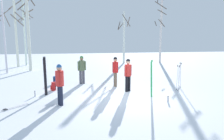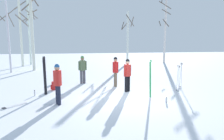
# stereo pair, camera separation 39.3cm
# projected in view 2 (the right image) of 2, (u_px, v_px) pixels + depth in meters

# --- Properties ---
(ground_plane) EXTENTS (60.00, 60.00, 0.00)m
(ground_plane) POSITION_uv_depth(u_px,v_px,m) (124.00, 98.00, 9.32)
(ground_plane) COLOR white
(person_0) EXTENTS (0.51, 0.34, 1.72)m
(person_0) POSITION_uv_depth(u_px,v_px,m) (83.00, 68.00, 12.20)
(person_0) COLOR #4C4C56
(person_0) RESTS_ON ground_plane
(person_1) EXTENTS (0.34, 0.48, 1.72)m
(person_1) POSITION_uv_depth(u_px,v_px,m) (58.00, 82.00, 8.23)
(person_1) COLOR #1E2338
(person_1) RESTS_ON ground_plane
(person_2) EXTENTS (0.45, 0.34, 1.72)m
(person_2) POSITION_uv_depth(u_px,v_px,m) (127.00, 73.00, 10.30)
(person_2) COLOR black
(person_2) RESTS_ON ground_plane
(person_3) EXTENTS (0.34, 0.52, 1.72)m
(person_3) POSITION_uv_depth(u_px,v_px,m) (115.00, 70.00, 11.43)
(person_3) COLOR #72604C
(person_3) RESTS_ON ground_plane
(ski_pair_planted_0) EXTENTS (0.14, 0.06, 1.90)m
(ski_pair_planted_0) POSITION_uv_depth(u_px,v_px,m) (45.00, 76.00, 9.70)
(ski_pair_planted_0) COLOR black
(ski_pair_planted_0) RESTS_ON ground_plane
(ski_pair_planted_1) EXTENTS (0.05, 0.24, 1.77)m
(ski_pair_planted_1) POSITION_uv_depth(u_px,v_px,m) (150.00, 79.00, 9.34)
(ski_pair_planted_1) COLOR green
(ski_pair_planted_1) RESTS_ON ground_plane
(ski_pair_lying_0) EXTENTS (1.41, 1.39, 0.05)m
(ski_pair_lying_0) POSITION_uv_depth(u_px,v_px,m) (5.00, 108.00, 7.86)
(ski_pair_lying_0) COLOR white
(ski_pair_lying_0) RESTS_ON ground_plane
(ski_poles_0) EXTENTS (0.07, 0.27, 1.39)m
(ski_poles_0) POSITION_uv_depth(u_px,v_px,m) (178.00, 78.00, 10.25)
(ski_poles_0) COLOR #B2B2BC
(ski_poles_0) RESTS_ON ground_plane
(ski_poles_1) EXTENTS (0.07, 0.22, 1.42)m
(ski_poles_1) POSITION_uv_depth(u_px,v_px,m) (181.00, 75.00, 11.10)
(ski_poles_1) COLOR #B2B2BC
(ski_poles_1) RESTS_ON ground_plane
(backpack_0) EXTENTS (0.30, 0.27, 0.44)m
(backpack_0) POSITION_uv_depth(u_px,v_px,m) (54.00, 86.00, 10.77)
(backpack_0) COLOR red
(backpack_0) RESTS_ON ground_plane
(backpack_1) EXTENTS (0.31, 0.33, 0.44)m
(backpack_1) POSITION_uv_depth(u_px,v_px,m) (57.00, 79.00, 12.47)
(backpack_1) COLOR #1E4C99
(backpack_1) RESTS_ON ground_plane
(water_bottle_0) EXTENTS (0.08, 0.08, 0.26)m
(water_bottle_0) POSITION_uv_depth(u_px,v_px,m) (166.00, 100.00, 8.63)
(water_bottle_0) COLOR silver
(water_bottle_0) RESTS_ON ground_plane
(water_bottle_1) EXTENTS (0.06, 0.06, 0.28)m
(water_bottle_1) POSITION_uv_depth(u_px,v_px,m) (35.00, 93.00, 9.63)
(water_bottle_1) COLOR silver
(water_bottle_1) RESTS_ON ground_plane
(birch_tree_0) EXTENTS (1.52, 1.54, 6.62)m
(birch_tree_0) POSITION_uv_depth(u_px,v_px,m) (21.00, 32.00, 19.62)
(birch_tree_0) COLOR white
(birch_tree_0) RESTS_ON ground_plane
(birch_tree_1) EXTENTS (1.36, 1.37, 5.73)m
(birch_tree_1) POSITION_uv_depth(u_px,v_px,m) (8.00, 35.00, 15.92)
(birch_tree_1) COLOR silver
(birch_tree_1) RESTS_ON ground_plane
(birch_tree_2) EXTENTS (1.51, 1.50, 7.07)m
(birch_tree_2) POSITION_uv_depth(u_px,v_px,m) (29.00, 30.00, 20.78)
(birch_tree_2) COLOR silver
(birch_tree_2) RESTS_ON ground_plane
(birch_tree_3) EXTENTS (1.44, 1.43, 7.62)m
(birch_tree_3) POSITION_uv_depth(u_px,v_px,m) (32.00, 25.00, 16.93)
(birch_tree_3) COLOR silver
(birch_tree_3) RESTS_ON ground_plane
(birch_tree_4) EXTENTS (1.45, 1.45, 5.76)m
(birch_tree_4) POSITION_uv_depth(u_px,v_px,m) (128.00, 36.00, 22.25)
(birch_tree_4) COLOR white
(birch_tree_4) RESTS_ON ground_plane
(birch_tree_5) EXTENTS (1.31, 1.75, 7.71)m
(birch_tree_5) POSITION_uv_depth(u_px,v_px,m) (165.00, 29.00, 22.79)
(birch_tree_5) COLOR silver
(birch_tree_5) RESTS_ON ground_plane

